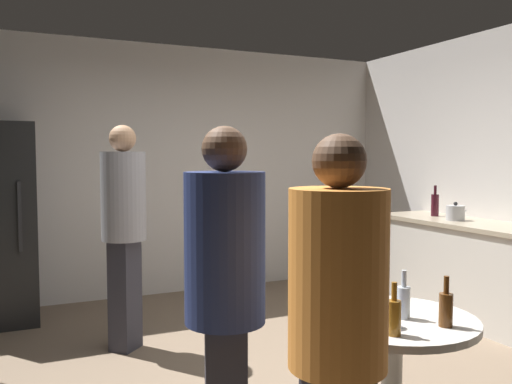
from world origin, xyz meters
TOP-DOWN VIEW (x-y plane):
  - wall_back at (0.00, 2.63)m, footprint 5.32×0.06m
  - kitchen_counter at (2.28, 0.64)m, footprint 0.64×1.78m
  - kettle at (2.23, 0.67)m, footprint 0.24×0.17m
  - wine_bottle_on_counter at (2.31, 1.03)m, footprint 0.08×0.08m
  - foreground_table at (0.08, -1.09)m, footprint 0.80×0.80m
  - beer_bottle_amber at (-0.09, -1.30)m, footprint 0.06×0.06m
  - beer_bottle_brown at (0.20, -1.30)m, footprint 0.06×0.06m
  - beer_bottle_green at (0.06, -0.85)m, footprint 0.06×0.06m
  - beer_bottle_clear at (0.11, -1.13)m, footprint 0.06×0.06m
  - plastic_cup_blue at (-0.05, -1.18)m, footprint 0.08×0.08m
  - person_in_navy_shirt at (-0.75, -1.03)m, footprint 0.43×0.43m
  - person_in_gray_shirt at (-0.78, 1.05)m, footprint 0.48×0.48m
  - person_in_orange_shirt at (-0.56, -1.58)m, footprint 0.36×0.36m

SIDE VIEW (x-z plane):
  - kitchen_counter at x=2.28m, z-range 0.00..0.90m
  - foreground_table at x=0.08m, z-range 0.26..1.00m
  - plastic_cup_blue at x=-0.05m, z-range 0.73..0.85m
  - beer_bottle_amber at x=-0.09m, z-range 0.70..0.93m
  - beer_bottle_brown at x=0.20m, z-range 0.70..0.93m
  - beer_bottle_green at x=0.06m, z-range 0.70..0.93m
  - beer_bottle_clear at x=0.11m, z-range 0.70..0.93m
  - person_in_orange_shirt at x=-0.56m, z-range 0.13..1.71m
  - person_in_navy_shirt at x=-0.75m, z-range 0.14..1.76m
  - kettle at x=2.23m, z-range 0.88..1.06m
  - wine_bottle_on_counter at x=2.31m, z-range 0.86..1.17m
  - person_in_gray_shirt at x=-0.78m, z-range 0.15..1.89m
  - wall_back at x=0.00m, z-range 0.00..2.70m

